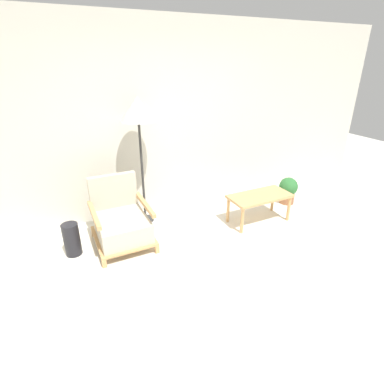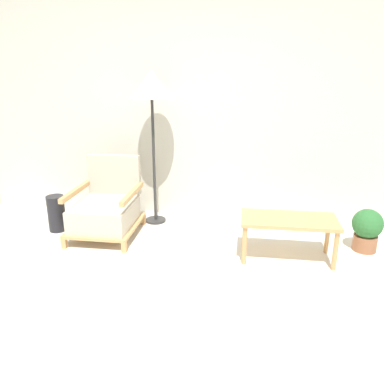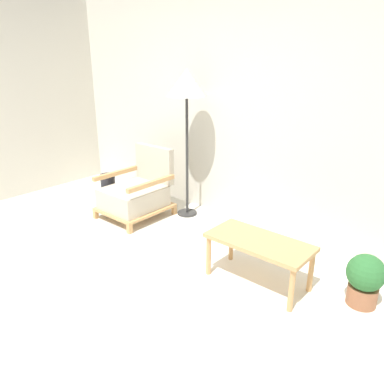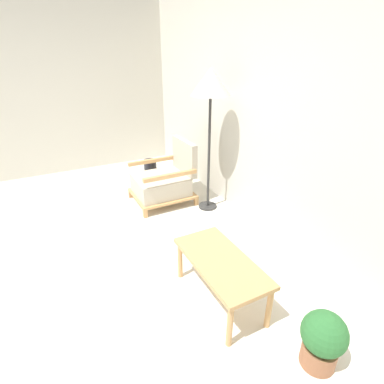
{
  "view_description": "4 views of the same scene",
  "coord_description": "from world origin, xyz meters",
  "px_view_note": "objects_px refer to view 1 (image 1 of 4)",
  "views": [
    {
      "loc": [
        -1.52,
        -1.92,
        2.17
      ],
      "look_at": [
        0.05,
        1.32,
        0.55
      ],
      "focal_mm": 28.0,
      "sensor_mm": 36.0,
      "label": 1
    },
    {
      "loc": [
        0.55,
        -2.24,
        1.71
      ],
      "look_at": [
        0.05,
        1.32,
        0.55
      ],
      "focal_mm": 35.0,
      "sensor_mm": 36.0,
      "label": 2
    },
    {
      "loc": [
        2.41,
        -1.41,
        1.86
      ],
      "look_at": [
        0.05,
        1.32,
        0.55
      ],
      "focal_mm": 35.0,
      "sensor_mm": 36.0,
      "label": 3
    },
    {
      "loc": [
        2.57,
        0.01,
        1.92
      ],
      "look_at": [
        0.05,
        1.32,
        0.55
      ],
      "focal_mm": 28.0,
      "sensor_mm": 36.0,
      "label": 4
    }
  ],
  "objects_px": {
    "armchair": "(121,222)",
    "potted_plant": "(288,189)",
    "coffee_table": "(260,199)",
    "vase": "(72,239)",
    "floor_lamp": "(138,113)"
  },
  "relations": [
    {
      "from": "armchair",
      "to": "potted_plant",
      "type": "distance_m",
      "value": 2.69
    },
    {
      "from": "floor_lamp",
      "to": "coffee_table",
      "type": "height_order",
      "value": "floor_lamp"
    },
    {
      "from": "coffee_table",
      "to": "vase",
      "type": "relative_size",
      "value": 2.18
    },
    {
      "from": "vase",
      "to": "potted_plant",
      "type": "bearing_deg",
      "value": -0.62
    },
    {
      "from": "armchair",
      "to": "vase",
      "type": "distance_m",
      "value": 0.6
    },
    {
      "from": "armchair",
      "to": "vase",
      "type": "bearing_deg",
      "value": 178.51
    },
    {
      "from": "floor_lamp",
      "to": "potted_plant",
      "type": "xyz_separation_m",
      "value": [
        2.25,
        -0.45,
        -1.3
      ]
    },
    {
      "from": "armchair",
      "to": "vase",
      "type": "xyz_separation_m",
      "value": [
        -0.6,
        0.02,
        -0.09
      ]
    },
    {
      "from": "floor_lamp",
      "to": "coffee_table",
      "type": "bearing_deg",
      "value": -26.55
    },
    {
      "from": "armchair",
      "to": "coffee_table",
      "type": "relative_size",
      "value": 0.93
    },
    {
      "from": "potted_plant",
      "to": "coffee_table",
      "type": "bearing_deg",
      "value": -160.65
    },
    {
      "from": "coffee_table",
      "to": "vase",
      "type": "distance_m",
      "value": 2.51
    },
    {
      "from": "coffee_table",
      "to": "floor_lamp",
      "type": "bearing_deg",
      "value": 153.45
    },
    {
      "from": "floor_lamp",
      "to": "potted_plant",
      "type": "bearing_deg",
      "value": -11.32
    },
    {
      "from": "armchair",
      "to": "potted_plant",
      "type": "relative_size",
      "value": 1.9
    }
  ]
}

